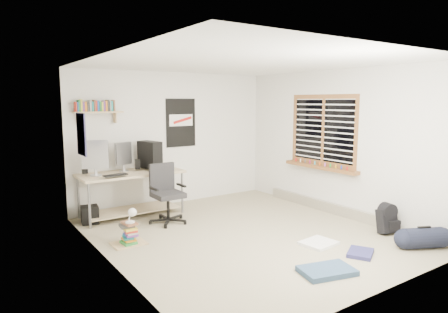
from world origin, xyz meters
TOP-DOWN VIEW (x-y plane):
  - floor at (0.00, 0.00)m, footprint 4.00×4.50m
  - ceiling at (0.00, 0.00)m, footprint 4.00×4.50m
  - back_wall at (0.00, 2.25)m, footprint 4.00×0.01m
  - left_wall at (-2.00, 0.00)m, footprint 0.01×4.50m
  - right_wall at (2.00, 0.00)m, footprint 0.01×4.50m
  - desk at (-1.02, 1.87)m, footprint 1.77×0.85m
  - monitor_left at (-1.61, 1.86)m, footprint 0.43×0.28m
  - monitor_right at (-1.10, 2.00)m, footprint 0.36×0.22m
  - pc_tower at (-0.64, 1.92)m, footprint 0.31×0.49m
  - keyboard at (-1.40, 1.55)m, footprint 0.39×0.18m
  - speaker_left at (-1.75, 2.00)m, footprint 0.08×0.08m
  - speaker_right at (-0.87, 1.94)m, footprint 0.11×0.11m
  - office_chair at (-0.68, 1.15)m, footprint 0.64×0.64m
  - wall_shelf at (-1.45, 2.14)m, footprint 0.80×0.22m
  - poster_back_wall at (0.15, 2.23)m, footprint 0.62×0.03m
  - poster_left_wall at (-1.99, 1.20)m, footprint 0.02×0.42m
  - window at (1.95, 0.30)m, footprint 0.10×1.50m
  - baseboard_heater at (1.96, 0.30)m, footprint 0.08×2.50m
  - backpack at (1.75, -1.18)m, footprint 0.31×0.27m
  - duffel_bag at (1.64, -1.81)m, footprint 0.37×0.37m
  - tshirt at (0.58, -0.93)m, footprint 0.50×0.43m
  - jeans_a at (-0.05, -1.63)m, footprint 0.69×0.53m
  - jeans_b at (0.74, -1.49)m, footprint 0.48×0.44m
  - book_stack at (-1.58, 0.58)m, footprint 0.46×0.40m
  - desk_lamp at (-1.56, 0.56)m, footprint 0.13×0.22m
  - subwoofer at (-1.75, 1.83)m, footprint 0.30×0.30m

SIDE VIEW (x-z plane):
  - floor at x=0.00m, z-range -0.01..0.00m
  - tshirt at x=0.58m, z-range 0.00..0.04m
  - jeans_b at x=0.74m, z-range 0.00..0.05m
  - jeans_a at x=-0.05m, z-range 0.00..0.06m
  - baseboard_heater at x=1.96m, z-range 0.00..0.18m
  - duffel_bag at x=1.64m, z-range -0.13..0.41m
  - subwoofer at x=-1.75m, z-range -0.01..0.29m
  - book_stack at x=-1.58m, z-range 0.01..0.29m
  - backpack at x=1.75m, z-range 0.02..0.38m
  - desk at x=-1.02m, z-range -0.03..0.76m
  - desk_lamp at x=-1.56m, z-range 0.27..0.49m
  - office_chair at x=-0.68m, z-range 0.01..0.97m
  - keyboard at x=-1.40m, z-range 0.79..0.81m
  - speaker_left at x=-1.75m, z-range 0.79..0.95m
  - speaker_right at x=-0.87m, z-range 0.79..0.96m
  - monitor_right at x=-1.10m, z-range 0.79..1.18m
  - monitor_left at x=-1.61m, z-range 0.79..1.26m
  - pc_tower at x=-0.64m, z-range 0.79..1.26m
  - back_wall at x=0.00m, z-range 0.00..2.50m
  - left_wall at x=-2.00m, z-range 0.00..2.50m
  - right_wall at x=2.00m, z-range 0.00..2.50m
  - window at x=1.95m, z-range 0.82..2.08m
  - poster_left_wall at x=-1.99m, z-range 1.20..1.80m
  - poster_back_wall at x=0.15m, z-range 1.09..2.01m
  - wall_shelf at x=-1.45m, z-range 1.66..1.90m
  - ceiling at x=0.00m, z-range 2.50..2.51m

